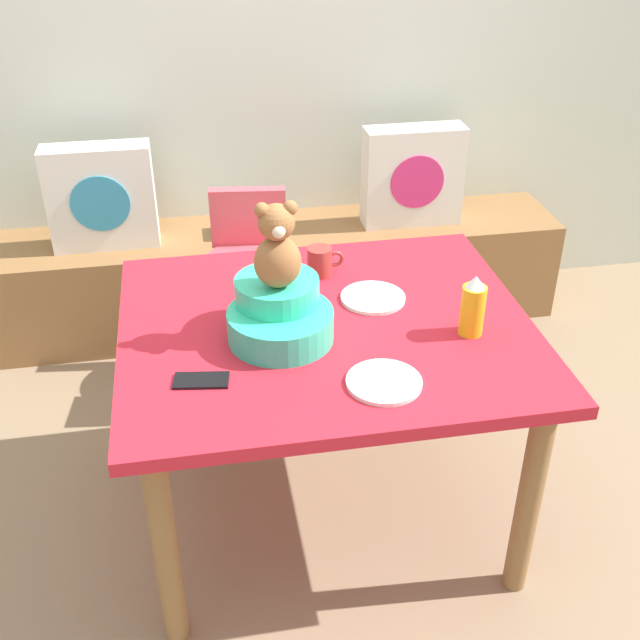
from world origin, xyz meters
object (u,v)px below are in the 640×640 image
(pillow_floral_right, at_px, (413,176))
(dinner_plate_far, at_px, (384,382))
(pillow_floral_left, at_px, (101,197))
(teddy_bear, at_px, (277,248))
(dinner_plate_near, at_px, (373,298))
(book_stack, at_px, (236,228))
(coffee_mug, at_px, (320,261))
(infant_seat_teal, at_px, (279,314))
(ketchup_bottle, at_px, (473,307))
(dining_table, at_px, (326,352))
(highchair, at_px, (250,265))
(cell_phone, at_px, (201,380))

(pillow_floral_right, xyz_separation_m, dinner_plate_far, (-0.53, -1.56, 0.07))
(pillow_floral_left, xyz_separation_m, pillow_floral_right, (1.35, 0.00, 0.00))
(pillow_floral_right, bearing_deg, dinner_plate_far, -108.77)
(teddy_bear, relative_size, dinner_plate_near, 1.25)
(book_stack, distance_m, teddy_bear, 1.41)
(coffee_mug, distance_m, dinner_plate_near, 0.23)
(infant_seat_teal, bearing_deg, dinner_plate_far, -50.29)
(ketchup_bottle, relative_size, dinner_plate_near, 0.92)
(pillow_floral_left, height_order, dinner_plate_near, pillow_floral_left)
(dining_table, height_order, dinner_plate_near, dinner_plate_near)
(teddy_bear, bearing_deg, book_stack, 91.17)
(pillow_floral_left, bearing_deg, highchair, -36.06)
(book_stack, xyz_separation_m, teddy_bear, (0.03, -1.30, 0.53))
(teddy_bear, distance_m, coffee_mug, 0.45)
(pillow_floral_right, height_order, dining_table, pillow_floral_right)
(pillow_floral_left, relative_size, dinner_plate_near, 2.20)
(dining_table, bearing_deg, cell_phone, -148.73)
(dining_table, bearing_deg, teddy_bear, -164.19)
(book_stack, distance_m, infant_seat_teal, 1.34)
(book_stack, bearing_deg, dinner_plate_near, -73.73)
(highchair, distance_m, coffee_mug, 0.62)
(dining_table, distance_m, dinner_plate_far, 0.35)
(dining_table, height_order, cell_phone, cell_phone)
(infant_seat_teal, xyz_separation_m, ketchup_bottle, (0.54, -0.09, 0.02))
(dining_table, relative_size, dinner_plate_near, 6.00)
(pillow_floral_left, bearing_deg, infant_seat_teal, -65.61)
(pillow_floral_right, height_order, book_stack, pillow_floral_right)
(pillow_floral_left, relative_size, ketchup_bottle, 2.38)
(pillow_floral_left, distance_m, dinner_plate_near, 1.44)
(pillow_floral_right, distance_m, book_stack, 0.82)
(dinner_plate_far, bearing_deg, cell_phone, 168.57)
(pillow_floral_left, xyz_separation_m, coffee_mug, (0.76, -0.94, 0.11))
(highchair, bearing_deg, dining_table, -79.60)
(pillow_floral_left, xyz_separation_m, infant_seat_teal, (0.58, -1.28, 0.13))
(ketchup_bottle, relative_size, coffee_mug, 1.54)
(pillow_floral_left, height_order, coffee_mug, pillow_floral_left)
(book_stack, relative_size, ketchup_bottle, 1.08)
(pillow_floral_right, distance_m, coffee_mug, 1.11)
(pillow_floral_left, relative_size, infant_seat_teal, 1.33)
(teddy_bear, bearing_deg, ketchup_bottle, -9.00)
(cell_phone, bearing_deg, dinner_plate_near, -49.77)
(infant_seat_teal, bearing_deg, dinner_plate_near, 25.82)
(coffee_mug, bearing_deg, dining_table, -97.18)
(ketchup_bottle, bearing_deg, coffee_mug, 130.19)
(infant_seat_teal, relative_size, dinner_plate_far, 1.65)
(highchair, distance_m, teddy_bear, 1.00)
(pillow_floral_left, relative_size, dinner_plate_far, 2.20)
(pillow_floral_left, distance_m, teddy_bear, 1.45)
(book_stack, distance_m, ketchup_bottle, 1.54)
(book_stack, xyz_separation_m, infant_seat_teal, (0.03, -1.30, 0.33))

